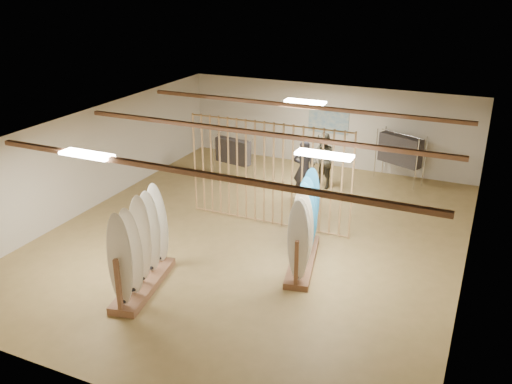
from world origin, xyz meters
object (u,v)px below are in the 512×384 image
at_px(clothing_rack_b, 400,150).
at_px(shopper_a, 304,166).
at_px(rack_right, 303,238).
at_px(rack_left, 141,258).
at_px(shopper_b, 324,157).
at_px(clothing_rack_a, 233,151).

height_order(clothing_rack_b, shopper_a, shopper_a).
relative_size(clothing_rack_b, shopper_a, 0.81).
relative_size(rack_right, clothing_rack_b, 1.51).
relative_size(rack_left, rack_right, 0.92).
xyz_separation_m(rack_right, shopper_a, (-1.32, 3.74, 0.34)).
xyz_separation_m(clothing_rack_b, shopper_a, (-2.31, -2.49, -0.06)).
bearing_deg(shopper_a, rack_left, 72.59).
bearing_deg(clothing_rack_b, shopper_b, -119.62).
distance_m(clothing_rack_a, clothing_rack_b, 5.28).
height_order(rack_left, shopper_b, rack_left).
relative_size(clothing_rack_a, shopper_a, 0.70).
height_order(rack_right, shopper_b, shopper_b).
distance_m(rack_left, shopper_b, 7.34).
height_order(rack_left, clothing_rack_a, rack_left).
bearing_deg(rack_right, clothing_rack_a, 119.72).
xyz_separation_m(clothing_rack_a, shopper_b, (2.90, 0.38, 0.07)).
bearing_deg(rack_left, shopper_a, 66.16).
xyz_separation_m(clothing_rack_b, shopper_b, (-2.05, -1.46, -0.08)).
bearing_deg(clothing_rack_b, rack_left, -88.56).
height_order(clothing_rack_a, shopper_b, shopper_b).
height_order(clothing_rack_b, shopper_b, shopper_b).
distance_m(rack_right, shopper_b, 4.90).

